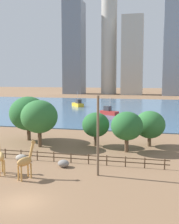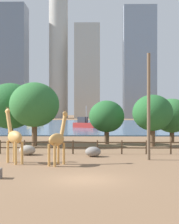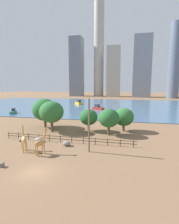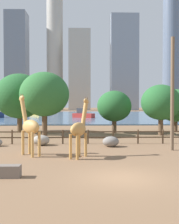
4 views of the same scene
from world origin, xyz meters
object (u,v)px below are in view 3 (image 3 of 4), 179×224
object	(u,v)px
boulder_near_fence	(39,140)
tree_right_small	(52,112)
utility_pole	(89,126)
boat_ferry	(98,108)
giraffe_companion	(24,139)
boat_barge	(48,106)
boat_tug	(79,103)
boat_sailboat	(13,112)
tree_center_broad	(45,110)
tree_left_small	(109,118)
boulder_small	(21,140)
boulder_by_pole	(67,143)
tree_right_tall	(124,117)
tree_left_large	(89,117)
giraffe_tall	(40,143)

from	to	relation	value
boulder_near_fence	tree_right_small	size ratio (longest dim) A/B	0.20
utility_pole	boat_ferry	size ratio (longest dim) A/B	1.53
giraffe_companion	boat_barge	size ratio (longest dim) A/B	0.57
tree_right_small	boat_tug	xyz separation A→B (m)	(-10.33, 59.37, -3.65)
utility_pole	boat_sailboat	xyz separation A→B (m)	(-37.52, 32.21, -3.58)
boulder_near_fence	tree_center_broad	xyz separation A→B (m)	(-4.47, 11.75, 4.23)
tree_left_small	boat_barge	xyz separation A→B (m)	(-33.19, 39.16, -2.54)
boulder_small	tree_center_broad	world-z (taller)	tree_center_broad
tree_right_small	boulder_by_pole	bearing A→B (deg)	-52.13
tree_right_small	boulder_near_fence	bearing A→B (deg)	-84.70
boulder_near_fence	tree_right_tall	world-z (taller)	tree_right_tall
boulder_near_fence	tree_left_large	world-z (taller)	tree_left_large
boulder_small	boat_sailboat	xyz separation A→B (m)	(-23.02, 29.72, 0.56)
utility_pole	boulder_near_fence	bearing A→B (deg)	164.79
boulder_by_pole	tree_right_tall	distance (m)	16.69
tree_center_broad	boat_barge	xyz separation A→B (m)	(-15.86, 35.18, -3.38)
giraffe_companion	tree_center_broad	size ratio (longest dim) A/B	0.59
boulder_near_fence	boulder_small	size ratio (longest dim) A/B	1.65
tree_left_small	giraffe_companion	bearing A→B (deg)	-135.66
boulder_small	tree_left_small	bearing A→B (deg)	26.28
tree_center_broad	boat_ferry	size ratio (longest dim) A/B	1.31
tree_right_tall	giraffe_companion	bearing A→B (deg)	-133.55
tree_left_small	boat_sailboat	bearing A→B (deg)	151.50
tree_right_small	tree_center_broad	bearing A→B (deg)	133.24
boulder_near_fence	boat_ferry	bearing A→B (deg)	85.29
tree_left_large	boat_sailboat	size ratio (longest dim) A/B	1.11
tree_right_tall	boat_ferry	size ratio (longest dim) A/B	0.97
tree_left_small	boat_tug	size ratio (longest dim) A/B	0.95
utility_pole	boulder_by_pole	xyz separation A→B (m)	(-4.65, 1.92, -4.01)
utility_pole	boulder_by_pole	size ratio (longest dim) A/B	6.37
tree_center_broad	boat_ferry	xyz separation A→B (m)	(8.33, 35.10, -3.64)
boulder_small	tree_left_large	size ratio (longest dim) A/B	0.17
boulder_small	giraffe_tall	bearing A→B (deg)	-36.47
giraffe_companion	utility_pole	world-z (taller)	utility_pole
giraffe_companion	tree_right_tall	size ratio (longest dim) A/B	0.79
giraffe_companion	tree_right_small	size ratio (longest dim) A/B	0.60
boulder_small	tree_right_small	bearing A→B (deg)	69.70
boulder_by_pole	boat_tug	bearing A→B (deg)	104.12
tree_right_tall	boat_tug	bearing A→B (deg)	116.18
boat_ferry	boat_tug	world-z (taller)	boat_tug
boulder_by_pole	tree_right_tall	bearing A→B (deg)	52.76
boulder_near_fence	tree_left_large	bearing A→B (deg)	53.59
boulder_near_fence	tree_right_tall	xyz separation A→B (m)	(16.02, 12.07, 3.00)
tree_right_tall	boat_barge	size ratio (longest dim) A/B	0.72
boulder_small	boat_barge	distance (m)	50.18
boat_barge	boulder_by_pole	bearing A→B (deg)	-79.19
tree_center_broad	tree_right_tall	world-z (taller)	tree_center_broad
tree_center_broad	boat_ferry	bearing A→B (deg)	76.65
giraffe_tall	tree_left_small	bearing A→B (deg)	-8.78
giraffe_companion	boulder_small	world-z (taller)	giraffe_companion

